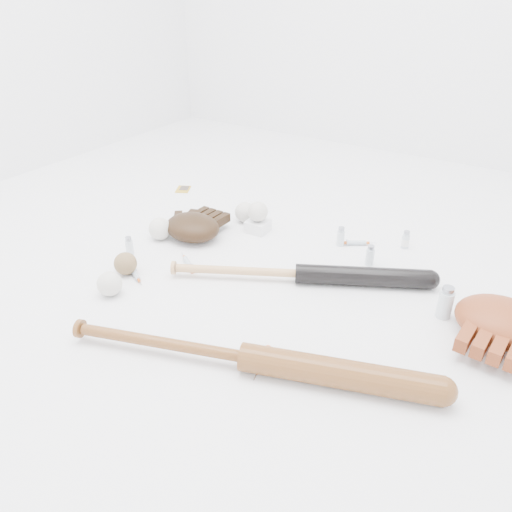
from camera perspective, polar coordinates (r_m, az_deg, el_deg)
The scene contains 20 objects.
bat_dark at distance 1.58m, azimuth 4.87°, elevation -2.01°, with size 0.86×0.06×0.06m, color black, non-canonical shape.
bat_wood at distance 1.25m, azimuth -1.24°, elevation -11.48°, with size 0.98×0.07×0.07m, color brown, non-canonical shape.
glove_dark at distance 1.85m, azimuth -7.27°, elevation 3.33°, with size 0.25×0.25×0.09m, color black, non-canonical shape.
glove_tan at distance 1.49m, azimuth 26.35°, elevation -6.70°, with size 0.29×0.29×0.11m, color brown, non-canonical shape.
trading_card at distance 2.31m, azimuth -8.33°, elevation 7.56°, with size 0.06×0.08×0.00m, color #B88C21.
pedestal at distance 1.90m, azimuth 0.21°, elevation 3.45°, with size 0.08×0.08×0.04m, color white.
baseball_on_pedestal at distance 1.87m, azimuth 0.21°, elevation 5.10°, with size 0.08×0.08×0.08m, color silver.
baseball_left at distance 1.87m, azimuth -10.92°, elevation 3.08°, with size 0.08×0.08×0.08m, color silver.
baseball_upper at distance 1.97m, azimuth -1.28°, elevation 5.03°, with size 0.08×0.08×0.08m, color silver.
baseball_mid at distance 1.58m, azimuth -16.39°, elevation -3.07°, with size 0.08×0.08×0.08m, color silver.
baseball_aged at distance 1.67m, azimuth -14.70°, elevation -0.84°, with size 0.07×0.07×0.07m, color brown.
syringe_0 at distance 1.66m, azimuth -13.60°, elevation -2.11°, with size 0.14×0.02×0.02m, color #ADBCC6, non-canonical shape.
syringe_1 at distance 1.70m, azimuth -7.81°, elevation -0.73°, with size 0.15×0.03×0.02m, color #ADBCC6, non-canonical shape.
syringe_2 at distance 1.84m, azimuth 11.41°, elevation 1.50°, with size 0.15×0.03×0.02m, color #ADBCC6, non-canonical shape.
syringe_3 at distance 1.28m, azimuth 0.69°, elevation -12.06°, with size 0.14×0.02×0.02m, color #ADBCC6, non-canonical shape.
vial_0 at distance 1.82m, azimuth 9.66°, elevation 2.23°, with size 0.03×0.03×0.07m, color silver.
vial_1 at distance 1.85m, azimuth 16.74°, elevation 1.82°, with size 0.03×0.03×0.07m, color silver.
vial_2 at distance 1.71m, azimuth 12.91°, elevation 0.10°, with size 0.03×0.03×0.07m, color silver.
vial_3 at distance 1.51m, azimuth 20.85°, elevation -4.95°, with size 0.04×0.04×0.10m, color silver.
vial_4 at distance 1.79m, azimuth -14.28°, elevation 1.16°, with size 0.03×0.03×0.07m, color silver.
Camera 1 is at (0.72, -1.16, 0.86)m, focal length 35.00 mm.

